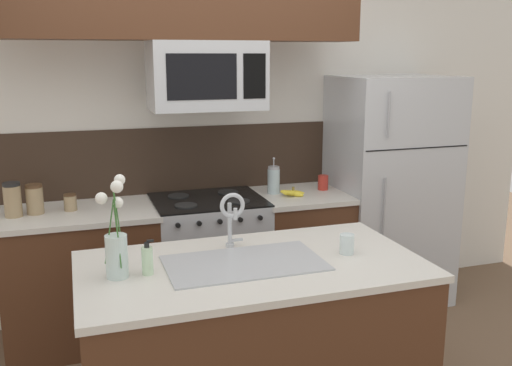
# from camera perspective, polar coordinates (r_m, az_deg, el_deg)

# --- Properties ---
(rear_partition) EXTENTS (5.20, 0.10, 2.60)m
(rear_partition) POSITION_cam_1_polar(r_m,az_deg,el_deg) (4.33, -2.22, 4.74)
(rear_partition) COLOR silver
(rear_partition) RESTS_ON ground
(splash_band) EXTENTS (3.33, 0.01, 0.48)m
(splash_band) POSITION_cam_1_polar(r_m,az_deg,el_deg) (4.23, -5.90, 2.43)
(splash_band) COLOR #332319
(splash_band) RESTS_ON rear_partition
(back_counter_left) EXTENTS (1.00, 0.65, 0.91)m
(back_counter_left) POSITION_cam_1_polar(r_m,az_deg,el_deg) (4.01, -16.93, -8.95)
(back_counter_left) COLOR #4C2B19
(back_counter_left) RESTS_ON ground
(back_counter_right) EXTENTS (0.66, 0.65, 0.91)m
(back_counter_right) POSITION_cam_1_polar(r_m,az_deg,el_deg) (4.31, 4.38, -6.88)
(back_counter_right) COLOR #4C2B19
(back_counter_right) RESTS_ON ground
(stove_range) EXTENTS (0.76, 0.64, 0.93)m
(stove_range) POSITION_cam_1_polar(r_m,az_deg,el_deg) (4.11, -4.70, -7.83)
(stove_range) COLOR #B7BABF
(stove_range) RESTS_ON ground
(microwave) EXTENTS (0.74, 0.40, 0.44)m
(microwave) POSITION_cam_1_polar(r_m,az_deg,el_deg) (3.83, -4.98, 10.65)
(microwave) COLOR #B7BABF
(refrigerator) EXTENTS (0.86, 0.74, 1.75)m
(refrigerator) POSITION_cam_1_polar(r_m,az_deg,el_deg) (4.54, 13.07, -0.70)
(refrigerator) COLOR #B7BABF
(refrigerator) RESTS_ON ground
(storage_jar_tall) EXTENTS (0.11, 0.11, 0.22)m
(storage_jar_tall) POSITION_cam_1_polar(r_m,az_deg,el_deg) (3.85, -23.17, -1.55)
(storage_jar_tall) COLOR #997F5B
(storage_jar_tall) RESTS_ON back_counter_left
(storage_jar_medium) EXTENTS (0.11, 0.11, 0.19)m
(storage_jar_medium) POSITION_cam_1_polar(r_m,az_deg,el_deg) (3.88, -21.26, -1.52)
(storage_jar_medium) COLOR #997F5B
(storage_jar_medium) RESTS_ON back_counter_left
(storage_jar_short) EXTENTS (0.08, 0.08, 0.11)m
(storage_jar_short) POSITION_cam_1_polar(r_m,az_deg,el_deg) (3.89, -18.08, -1.85)
(storage_jar_short) COLOR #997F5B
(storage_jar_short) RESTS_ON back_counter_left
(banana_bunch) EXTENTS (0.19, 0.13, 0.08)m
(banana_bunch) POSITION_cam_1_polar(r_m,az_deg,el_deg) (4.09, 3.75, -1.00)
(banana_bunch) COLOR yellow
(banana_bunch) RESTS_ON back_counter_right
(french_press) EXTENTS (0.09, 0.09, 0.27)m
(french_press) POSITION_cam_1_polar(r_m,az_deg,el_deg) (4.15, 1.77, 0.31)
(french_press) COLOR silver
(french_press) RESTS_ON back_counter_right
(coffee_tin) EXTENTS (0.08, 0.08, 0.11)m
(coffee_tin) POSITION_cam_1_polar(r_m,az_deg,el_deg) (4.29, 6.72, 0.05)
(coffee_tin) COLOR #B22D23
(coffee_tin) RESTS_ON back_counter_right
(island_counter) EXTENTS (1.67, 0.90, 0.91)m
(island_counter) POSITION_cam_1_polar(r_m,az_deg,el_deg) (2.99, -0.40, -16.15)
(island_counter) COLOR #4C2B19
(island_counter) RESTS_ON ground
(kitchen_sink) EXTENTS (0.76, 0.44, 0.16)m
(kitchen_sink) POSITION_cam_1_polar(r_m,az_deg,el_deg) (2.82, -1.16, -9.37)
(kitchen_sink) COLOR #ADAFB5
(kitchen_sink) RESTS_ON island_counter
(sink_faucet) EXTENTS (0.14, 0.14, 0.31)m
(sink_faucet) POSITION_cam_1_polar(r_m,az_deg,el_deg) (2.93, -2.43, -2.99)
(sink_faucet) COLOR #B7BABF
(sink_faucet) RESTS_ON island_counter
(dish_soap_bottle) EXTENTS (0.06, 0.05, 0.16)m
(dish_soap_bottle) POSITION_cam_1_polar(r_m,az_deg,el_deg) (2.69, -10.81, -7.58)
(dish_soap_bottle) COLOR beige
(dish_soap_bottle) RESTS_ON island_counter
(drinking_glass) EXTENTS (0.07, 0.07, 0.10)m
(drinking_glass) POSITION_cam_1_polar(r_m,az_deg,el_deg) (2.94, 9.07, -6.05)
(drinking_glass) COLOR silver
(drinking_glass) RESTS_ON island_counter
(flower_vase) EXTENTS (0.14, 0.19, 0.46)m
(flower_vase) POSITION_cam_1_polar(r_m,az_deg,el_deg) (2.66, -13.80, -6.18)
(flower_vase) COLOR silver
(flower_vase) RESTS_ON island_counter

